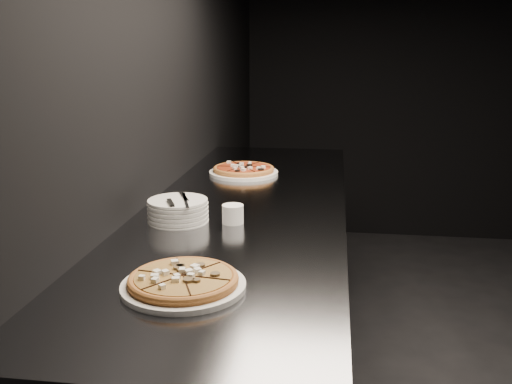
# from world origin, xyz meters

# --- Properties ---
(wall_left) EXTENTS (0.02, 5.00, 2.80)m
(wall_left) POSITION_xyz_m (-2.50, 0.00, 1.40)
(wall_left) COLOR black
(wall_left) RESTS_ON floor
(counter) EXTENTS (0.74, 2.44, 0.92)m
(counter) POSITION_xyz_m (-2.13, 0.00, 0.46)
(counter) COLOR slate
(counter) RESTS_ON floor
(pizza_mushroom) EXTENTS (0.31, 0.31, 0.04)m
(pizza_mushroom) POSITION_xyz_m (-2.16, -0.80, 0.94)
(pizza_mushroom) COLOR white
(pizza_mushroom) RESTS_ON counter
(pizza_tomato) EXTENTS (0.32, 0.32, 0.04)m
(pizza_tomato) POSITION_xyz_m (-2.22, 0.50, 0.94)
(pizza_tomato) COLOR white
(pizza_tomato) RESTS_ON counter
(plate_stack) EXTENTS (0.20, 0.20, 0.08)m
(plate_stack) POSITION_xyz_m (-2.33, -0.25, 0.96)
(plate_stack) COLOR white
(plate_stack) RESTS_ON counter
(cutlery) EXTENTS (0.08, 0.22, 0.01)m
(cutlery) POSITION_xyz_m (-2.32, -0.27, 1.00)
(cutlery) COLOR #B1B3B8
(cutlery) RESTS_ON plate_stack
(ramekin) EXTENTS (0.07, 0.07, 0.06)m
(ramekin) POSITION_xyz_m (-2.14, -0.25, 0.95)
(ramekin) COLOR white
(ramekin) RESTS_ON counter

